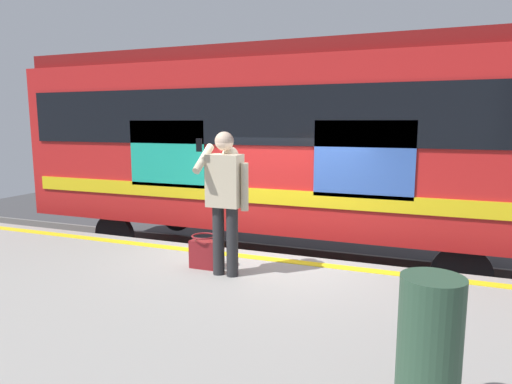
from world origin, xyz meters
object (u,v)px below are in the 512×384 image
object	(u,v)px
passenger	(225,192)
train_carriage	(285,138)
handbag	(204,253)
trash_bin	(429,353)

from	to	relation	value
passenger	train_carriage	bearing A→B (deg)	-84.27
handbag	trash_bin	xyz separation A→B (m)	(-2.64, 2.18, 0.27)
train_carriage	handbag	world-z (taller)	train_carriage
passenger	trash_bin	xyz separation A→B (m)	(-2.27, 2.04, -0.54)
train_carriage	passenger	bearing A→B (deg)	95.73
trash_bin	passenger	bearing A→B (deg)	-41.90
train_carriage	handbag	size ratio (longest dim) A/B	22.34
train_carriage	passenger	distance (m)	3.36
handbag	trash_bin	distance (m)	3.44
train_carriage	trash_bin	world-z (taller)	train_carriage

